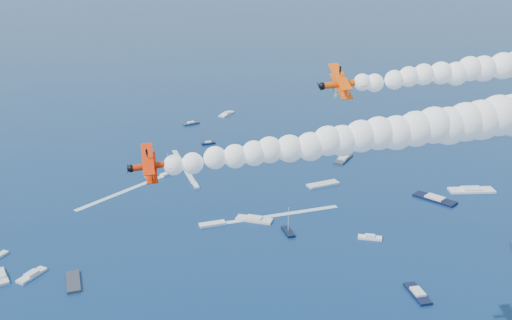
% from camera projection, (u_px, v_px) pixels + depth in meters
% --- Properties ---
extents(biplane_lead, '(11.31, 12.19, 7.86)m').
position_uv_depth(biplane_lead, '(343.00, 84.00, 93.46)').
color(biplane_lead, '#F64C05').
extents(biplane_trail, '(9.72, 10.36, 6.57)m').
position_uv_depth(biplane_trail, '(152.00, 166.00, 78.19)').
color(biplane_trail, red).
extents(smoke_trail_trail, '(60.85, 57.46, 10.77)m').
position_uv_depth(smoke_trail_trail, '(362.00, 137.00, 82.48)').
color(smoke_trail_trail, white).
extents(spectator_boats, '(228.37, 183.75, 0.70)m').
position_uv_depth(spectator_boats, '(361.00, 213.00, 188.10)').
color(spectator_boats, silver).
rests_on(spectator_boats, ground).
extents(boat_wakes, '(79.16, 64.75, 0.04)m').
position_uv_depth(boat_wakes, '(193.00, 189.00, 207.32)').
color(boat_wakes, white).
rests_on(boat_wakes, ground).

